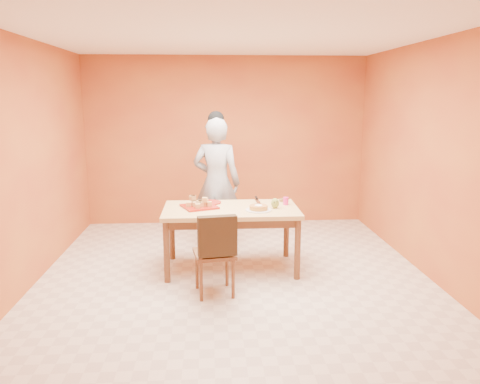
{
  "coord_description": "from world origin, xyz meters",
  "views": [
    {
      "loc": [
        -0.27,
        -5.08,
        2.07
      ],
      "look_at": [
        0.08,
        0.3,
        0.96
      ],
      "focal_mm": 35.0,
      "sensor_mm": 36.0,
      "label": 1
    }
  ],
  "objects": [
    {
      "name": "pastry_pile",
      "position": [
        -0.4,
        0.38,
        0.84
      ],
      "size": [
        0.34,
        0.34,
        0.11
      ],
      "primitive_type": null,
      "color": "tan",
      "rests_on": "pastry_platter"
    },
    {
      "name": "floor",
      "position": [
        0.0,
        0.0,
        0.0
      ],
      "size": [
        5.0,
        5.0,
        0.0
      ],
      "primitive_type": "plane",
      "color": "beige",
      "rests_on": "ground"
    },
    {
      "name": "wall_back",
      "position": [
        0.0,
        2.5,
        1.35
      ],
      "size": [
        4.5,
        0.0,
        4.5
      ],
      "primitive_type": "plane",
      "rotation": [
        1.57,
        0.0,
        0.0
      ],
      "color": "#BF6D2C",
      "rests_on": "floor"
    },
    {
      "name": "magenta_glass",
      "position": [
        0.66,
        0.45,
        0.81
      ],
      "size": [
        0.08,
        0.08,
        0.09
      ],
      "primitive_type": "cylinder",
      "rotation": [
        0.0,
        0.0,
        0.23
      ],
      "color": "#DD217B",
      "rests_on": "dining_table"
    },
    {
      "name": "ceiling",
      "position": [
        0.0,
        0.0,
        2.7
      ],
      "size": [
        5.0,
        5.0,
        0.0
      ],
      "primitive_type": "plane",
      "rotation": [
        3.14,
        0.0,
        0.0
      ],
      "color": "white",
      "rests_on": "wall_back"
    },
    {
      "name": "egg_ornament",
      "position": [
        0.5,
        0.28,
        0.82
      ],
      "size": [
        0.12,
        0.1,
        0.12
      ],
      "primitive_type": "ellipsoid",
      "rotation": [
        0.0,
        0.0,
        -0.34
      ],
      "color": "olive",
      "rests_on": "dining_table"
    },
    {
      "name": "dining_chair",
      "position": [
        -0.23,
        -0.41,
        0.47
      ],
      "size": [
        0.48,
        0.54,
        0.9
      ],
      "rotation": [
        0.0,
        0.0,
        0.15
      ],
      "color": "brown",
      "rests_on": "floor"
    },
    {
      "name": "wall_left",
      "position": [
        -2.25,
        0.0,
        1.35
      ],
      "size": [
        0.0,
        5.0,
        5.0
      ],
      "primitive_type": "plane",
      "rotation": [
        1.57,
        0.0,
        1.57
      ],
      "color": "#BF6D2C",
      "rests_on": "floor"
    },
    {
      "name": "cake_server",
      "position": [
        0.3,
        0.35,
        0.83
      ],
      "size": [
        0.06,
        0.25,
        0.01
      ],
      "primitive_type": "cube",
      "rotation": [
        0.0,
        0.0,
        0.04
      ],
      "color": "silver",
      "rests_on": "sponge_cake"
    },
    {
      "name": "white_cake_plate",
      "position": [
        0.29,
        0.17,
        0.77
      ],
      "size": [
        0.34,
        0.34,
        0.01
      ],
      "primitive_type": "cylinder",
      "rotation": [
        0.0,
        0.0,
        0.15
      ],
      "color": "silver",
      "rests_on": "dining_table"
    },
    {
      "name": "person",
      "position": [
        -0.18,
        1.23,
        0.9
      ],
      "size": [
        0.74,
        0.57,
        1.79
      ],
      "primitive_type": "imported",
      "rotation": [
        0.0,
        0.0,
        2.91
      ],
      "color": "#939396",
      "rests_on": "floor"
    },
    {
      "name": "red_dinner_plate",
      "position": [
        -0.27,
        0.6,
        0.77
      ],
      "size": [
        0.36,
        0.36,
        0.02
      ],
      "primitive_type": "cylinder",
      "rotation": [
        0.0,
        0.0,
        0.39
      ],
      "color": "maroon",
      "rests_on": "dining_table"
    },
    {
      "name": "dining_table",
      "position": [
        -0.02,
        0.33,
        0.67
      ],
      "size": [
        1.6,
        0.9,
        0.76
      ],
      "color": "tan",
      "rests_on": "floor"
    },
    {
      "name": "pastry_platter",
      "position": [
        -0.4,
        0.38,
        0.77
      ],
      "size": [
        0.49,
        0.49,
        0.02
      ],
      "primitive_type": "cube",
      "rotation": [
        0.0,
        0.0,
        0.38
      ],
      "color": "maroon",
      "rests_on": "dining_table"
    },
    {
      "name": "sponge_cake",
      "position": [
        0.29,
        0.17,
        0.8
      ],
      "size": [
        0.28,
        0.28,
        0.05
      ],
      "primitive_type": "cylinder",
      "rotation": [
        0.0,
        0.0,
        -0.41
      ],
      "color": "gold",
      "rests_on": "white_cake_plate"
    },
    {
      "name": "checker_tin",
      "position": [
        0.66,
        0.64,
        0.78
      ],
      "size": [
        0.12,
        0.12,
        0.03
      ],
      "primitive_type": "cylinder",
      "rotation": [
        0.0,
        0.0,
        0.12
      ],
      "color": "#331A0E",
      "rests_on": "dining_table"
    },
    {
      "name": "wall_right",
      "position": [
        2.25,
        0.0,
        1.35
      ],
      "size": [
        0.0,
        5.0,
        5.0
      ],
      "primitive_type": "plane",
      "rotation": [
        1.57,
        0.0,
        -1.57
      ],
      "color": "#BF6D2C",
      "rests_on": "floor"
    }
  ]
}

